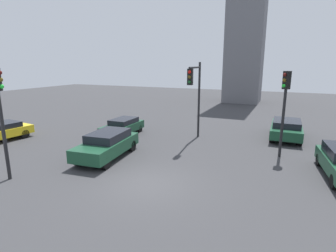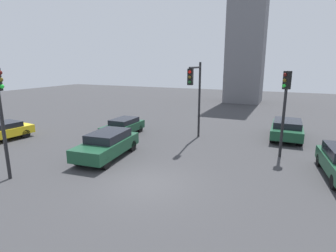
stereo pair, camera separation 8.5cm
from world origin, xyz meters
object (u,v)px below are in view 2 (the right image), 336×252
car_0 (123,126)px  car_1 (287,128)px  traffic_light_1 (195,87)px  car_2 (107,144)px  traffic_light_0 (0,104)px  traffic_light_2 (285,98)px

car_0 → car_1: (11.50, 4.04, 0.08)m
traffic_light_1 → car_2: traffic_light_1 is taller
traffic_light_0 → car_0: 9.53m
traffic_light_1 → car_1: (5.92, 3.56, -3.07)m
traffic_light_1 → car_1: 7.56m
car_0 → car_2: 5.09m
car_1 → car_0: bearing=109.2°
car_0 → traffic_light_2: bearing=87.5°
car_1 → car_2: (-9.51, -8.72, 0.05)m
traffic_light_0 → traffic_light_2: (11.65, 8.59, -0.14)m
traffic_light_2 → traffic_light_1: bearing=-60.2°
car_1 → car_2: 12.90m
traffic_light_2 → car_1: bearing=-144.5°
traffic_light_1 → car_1: size_ratio=1.16×
traffic_light_0 → car_0: size_ratio=1.32×
traffic_light_1 → traffic_light_2: 5.70m
car_0 → car_1: car_1 is taller
traffic_light_1 → car_2: (-3.59, -5.15, -3.02)m
traffic_light_2 → car_1: (0.30, 4.50, -2.72)m
traffic_light_0 → traffic_light_2: size_ratio=1.04×
car_2 → traffic_light_1: bearing=139.6°
traffic_light_1 → traffic_light_0: bearing=-37.8°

